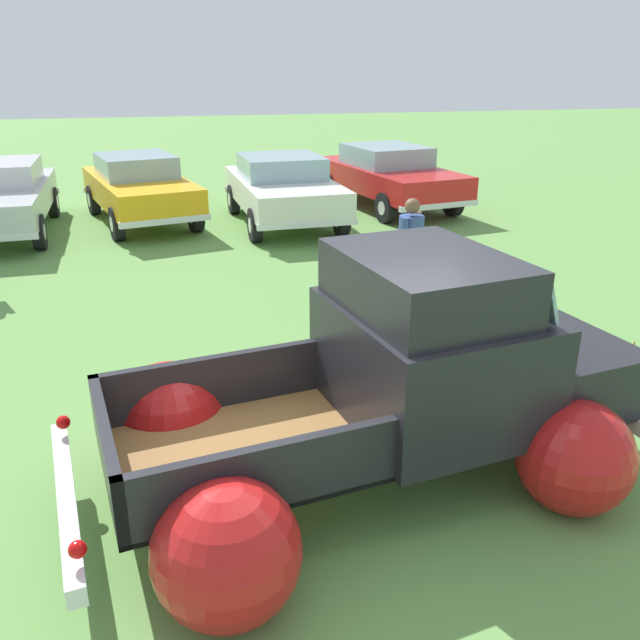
{
  "coord_description": "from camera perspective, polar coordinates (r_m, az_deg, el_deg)",
  "views": [
    {
      "loc": [
        -1.36,
        -4.49,
        3.3
      ],
      "look_at": [
        0.0,
        1.35,
        0.94
      ],
      "focal_mm": 37.15,
      "sensor_mm": 36.0,
      "label": 1
    }
  ],
  "objects": [
    {
      "name": "show_car_1",
      "position": [
        14.99,
        -15.31,
        11.04
      ],
      "size": [
        2.72,
        4.49,
        1.43
      ],
      "rotation": [
        0.0,
        0.0,
        -1.33
      ],
      "color": "black",
      "rests_on": "ground"
    },
    {
      "name": "lane_cone_1",
      "position": [
        7.63,
        25.11,
        -3.78
      ],
      "size": [
        0.36,
        0.36,
        0.63
      ],
      "color": "black",
      "rests_on": "ground"
    },
    {
      "name": "show_car_2",
      "position": [
        14.37,
        -3.21,
        11.34
      ],
      "size": [
        2.14,
        4.24,
        1.43
      ],
      "rotation": [
        0.0,
        0.0,
        -1.52
      ],
      "color": "black",
      "rests_on": "ground"
    },
    {
      "name": "spectator_0",
      "position": [
        9.22,
        7.78,
        6.15
      ],
      "size": [
        0.48,
        0.48,
        1.58
      ],
      "rotation": [
        0.0,
        0.0,
        5.52
      ],
      "color": "navy",
      "rests_on": "ground"
    },
    {
      "name": "lane_cone_0",
      "position": [
        8.3,
        11.65,
        -0.11
      ],
      "size": [
        0.36,
        0.36,
        0.63
      ],
      "color": "black",
      "rests_on": "ground"
    },
    {
      "name": "show_car_3",
      "position": [
        16.15,
        5.92,
        12.39
      ],
      "size": [
        2.69,
        4.74,
        1.43
      ],
      "rotation": [
        0.0,
        0.0,
        -1.39
      ],
      "color": "black",
      "rests_on": "ground"
    },
    {
      "name": "ground_plane",
      "position": [
        5.74,
        3.15,
        -13.7
      ],
      "size": [
        80.0,
        80.0,
        0.0
      ],
      "primitive_type": "plane",
      "color": "#609347"
    },
    {
      "name": "vintage_pickup_truck",
      "position": [
        5.5,
        6.97,
        -6.26
      ],
      "size": [
        4.87,
        3.35,
        1.96
      ],
      "rotation": [
        0.0,
        0.0,
        0.17
      ],
      "color": "black",
      "rests_on": "ground"
    }
  ]
}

